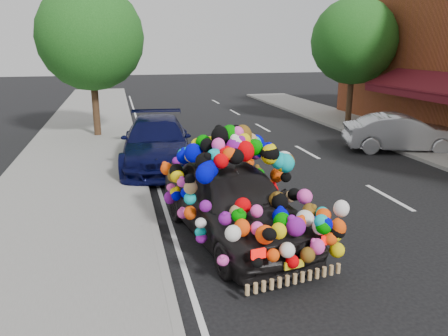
% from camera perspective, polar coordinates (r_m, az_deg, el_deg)
% --- Properties ---
extents(ground, '(100.00, 100.00, 0.00)m').
position_cam_1_polar(ground, '(10.30, 3.81, -5.44)').
color(ground, black).
rests_on(ground, ground).
extents(sidewalk, '(4.00, 60.00, 0.12)m').
position_cam_1_polar(sidewalk, '(9.94, -20.74, -6.91)').
color(sidewalk, gray).
rests_on(sidewalk, ground).
extents(kerb, '(0.15, 60.00, 0.13)m').
position_cam_1_polar(kerb, '(9.86, -9.40, -6.20)').
color(kerb, gray).
rests_on(kerb, ground).
extents(lane_markings, '(6.00, 50.00, 0.01)m').
position_cam_1_polar(lane_markings, '(11.84, 20.71, -3.58)').
color(lane_markings, silver).
rests_on(lane_markings, ground).
extents(tree_near_sidewalk, '(4.20, 4.20, 6.13)m').
position_cam_1_polar(tree_near_sidewalk, '(18.67, -17.07, 16.02)').
color(tree_near_sidewalk, '#332114').
rests_on(tree_near_sidewalk, ground).
extents(tree_far_b, '(4.00, 4.00, 5.90)m').
position_cam_1_polar(tree_far_b, '(22.05, 16.62, 15.57)').
color(tree_far_b, '#332114').
rests_on(tree_far_b, ground).
extents(plush_art_car, '(2.92, 4.99, 2.18)m').
position_cam_1_polar(plush_art_car, '(8.52, 1.16, -2.00)').
color(plush_art_car, black).
rests_on(plush_art_car, ground).
extents(navy_sedan, '(2.59, 5.37, 1.51)m').
position_cam_1_polar(navy_sedan, '(14.01, -8.79, 3.36)').
color(navy_sedan, '#070932').
rests_on(navy_sedan, ground).
extents(silver_hatchback, '(4.30, 2.66, 1.34)m').
position_cam_1_polar(silver_hatchback, '(17.00, 22.28, 4.24)').
color(silver_hatchback, '#ACADB4').
rests_on(silver_hatchback, ground).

